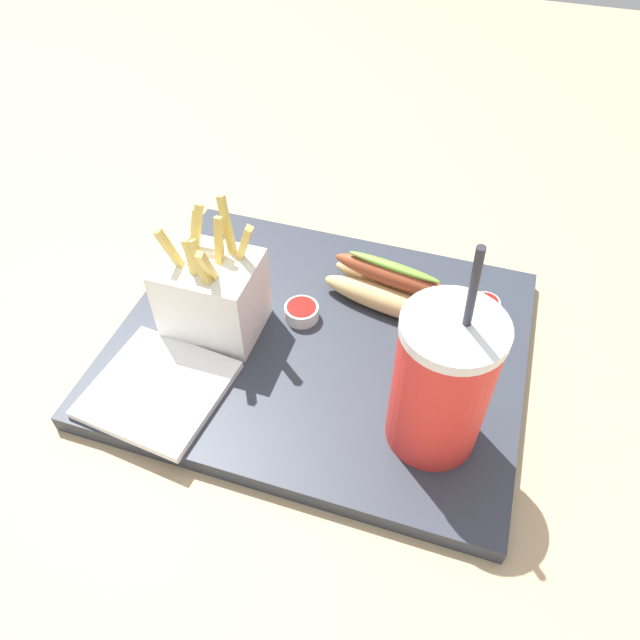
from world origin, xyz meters
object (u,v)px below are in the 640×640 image
object	(u,v)px
hot_dog_1	(391,288)
ketchup_cup_2	(485,307)
fries_basket	(212,294)
napkin_stack	(158,389)
ketchup_cup_1	(302,311)
soda_cup	(442,383)

from	to	relation	value
hot_dog_1	ketchup_cup_2	distance (m)	0.11
fries_basket	napkin_stack	size ratio (longest dim) A/B	1.20
fries_basket	ketchup_cup_1	world-z (taller)	fries_basket
fries_basket	hot_dog_1	distance (m)	0.20
soda_cup	napkin_stack	bearing A→B (deg)	-172.37
fries_basket	napkin_stack	bearing A→B (deg)	-100.44
soda_cup	ketchup_cup_1	bearing A→B (deg)	147.45
ketchup_cup_2	napkin_stack	size ratio (longest dim) A/B	0.25
soda_cup	hot_dog_1	world-z (taller)	soda_cup
soda_cup	napkin_stack	world-z (taller)	soda_cup
hot_dog_1	ketchup_cup_1	xyz separation A→B (m)	(-0.09, -0.05, -0.01)
fries_basket	ketchup_cup_1	xyz separation A→B (m)	(0.09, 0.04, -0.04)
ketchup_cup_1	napkin_stack	xyz separation A→B (m)	(-0.10, -0.14, -0.01)
napkin_stack	ketchup_cup_2	bearing A→B (deg)	35.02
hot_dog_1	ketchup_cup_1	world-z (taller)	hot_dog_1
ketchup_cup_2	napkin_stack	bearing A→B (deg)	-144.98
napkin_stack	fries_basket	bearing A→B (deg)	79.56
soda_cup	ketchup_cup_1	size ratio (longest dim) A/B	6.05
hot_dog_1	fries_basket	bearing A→B (deg)	-151.42
fries_basket	ketchup_cup_2	xyz separation A→B (m)	(0.28, 0.11, -0.04)
ketchup_cup_2	soda_cup	bearing A→B (deg)	-99.35
soda_cup	ketchup_cup_2	size ratio (longest dim) A/B	7.47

